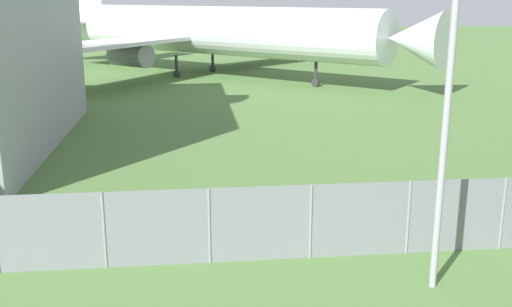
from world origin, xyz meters
TOP-DOWN VIEW (x-y plane):
  - perimeter_fence at (0.00, 9.62)m, footprint 56.07×0.07m
  - airplane at (-1.53, 45.74)m, footprint 31.84×29.47m
  - light_mast at (2.51, 7.80)m, footprint 0.44×0.44m

SIDE VIEW (x-z plane):
  - perimeter_fence at x=0.00m, z-range 0.00..1.96m
  - airplane at x=-1.53m, z-range -2.00..9.35m
  - light_mast at x=2.51m, z-range 0.84..7.83m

